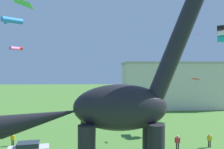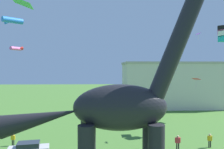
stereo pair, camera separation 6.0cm
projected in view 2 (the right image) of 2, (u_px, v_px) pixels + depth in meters
dinosaur_sculpture at (119, 107)px, 18.19m from camera, size 16.88×3.58×17.65m
parked_sedan_left at (29, 149)px, 25.04m from camera, size 4.46×2.52×1.55m
person_strolling_adult at (13, 138)px, 28.57m from camera, size 0.55×0.24×1.46m
person_far_spectator at (210, 139)px, 27.96m from camera, size 0.61×0.27×1.62m
person_photographer at (178, 141)px, 26.94m from camera, size 0.65×0.29×1.74m
kite_trailing at (181, 24)px, 26.26m from camera, size 0.81×0.81×0.98m
kite_drifting at (22, 3)px, 13.74m from camera, size 1.33×1.70×0.41m
kite_near_high at (12, 21)px, 34.98m from camera, size 3.09×3.09×0.88m
kite_high_left at (196, 79)px, 42.17m from camera, size 1.63×1.72×1.74m
kite_apex at (223, 36)px, 30.07m from camera, size 1.13×1.13×1.36m
kite_mid_right at (153, 105)px, 33.75m from camera, size 1.19×1.56×1.88m
kite_far_left at (198, 34)px, 33.41m from camera, size 0.63×0.81×0.97m
kite_high_right at (222, 30)px, 35.43m from camera, size 1.41×1.41×1.43m
kite_far_right at (17, 48)px, 31.17m from camera, size 1.72×1.70×0.49m
background_building_block at (172, 84)px, 58.52m from camera, size 24.34×13.74×10.82m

